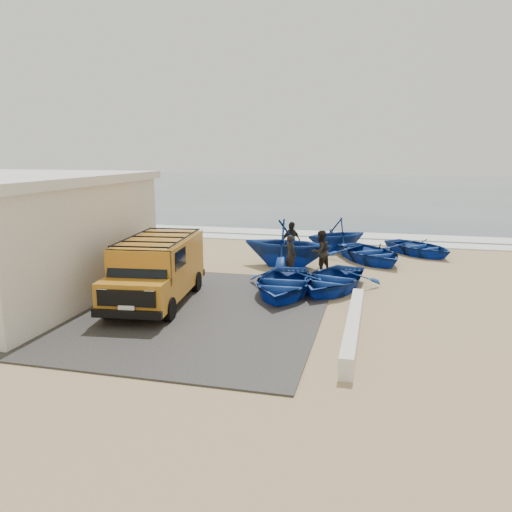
{
  "coord_description": "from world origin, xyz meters",
  "views": [
    {
      "loc": [
        5.56,
        -16.54,
        5.05
      ],
      "look_at": [
        1.1,
        1.38,
        1.2
      ],
      "focal_mm": 35.0,
      "sensor_mm": 36.0,
      "label": 1
    }
  ],
  "objects_px": {
    "boat_far_left": "(337,235)",
    "boat_far_right": "(419,247)",
    "boat_near_left": "(283,283)",
    "boat_mid_left": "(287,243)",
    "van": "(157,268)",
    "fisherman_middle": "(320,252)",
    "parapet": "(353,326)",
    "boat_mid_right": "(370,253)",
    "boat_near_right": "(332,279)",
    "fisherman_front": "(290,254)",
    "fisherman_back": "(291,241)"
  },
  "relations": [
    {
      "from": "parapet",
      "to": "boat_far_right",
      "type": "distance_m",
      "value": 12.45
    },
    {
      "from": "boat_far_right",
      "to": "fisherman_back",
      "type": "relative_size",
      "value": 2.04
    },
    {
      "from": "van",
      "to": "boat_far_left",
      "type": "xyz_separation_m",
      "value": [
        5.11,
        10.62,
        -0.34
      ]
    },
    {
      "from": "van",
      "to": "fisherman_front",
      "type": "relative_size",
      "value": 3.3
    },
    {
      "from": "parapet",
      "to": "fisherman_front",
      "type": "xyz_separation_m",
      "value": [
        -3.0,
        6.77,
        0.56
      ]
    },
    {
      "from": "boat_far_left",
      "to": "boat_far_right",
      "type": "distance_m",
      "value": 4.12
    },
    {
      "from": "boat_far_left",
      "to": "boat_near_right",
      "type": "bearing_deg",
      "value": -33.65
    },
    {
      "from": "boat_mid_right",
      "to": "boat_near_right",
      "type": "bearing_deg",
      "value": -137.31
    },
    {
      "from": "boat_near_left",
      "to": "boat_mid_left",
      "type": "relative_size",
      "value": 1.06
    },
    {
      "from": "boat_near_right",
      "to": "fisherman_middle",
      "type": "xyz_separation_m",
      "value": [
        -0.76,
        2.68,
        0.49
      ]
    },
    {
      "from": "van",
      "to": "fisherman_middle",
      "type": "xyz_separation_m",
      "value": [
        4.86,
        5.65,
        -0.3
      ]
    },
    {
      "from": "boat_mid_left",
      "to": "boat_mid_right",
      "type": "bearing_deg",
      "value": -53.89
    },
    {
      "from": "fisherman_front",
      "to": "fisherman_back",
      "type": "distance_m",
      "value": 2.54
    },
    {
      "from": "van",
      "to": "boat_near_right",
      "type": "bearing_deg",
      "value": 21.26
    },
    {
      "from": "parapet",
      "to": "van",
      "type": "xyz_separation_m",
      "value": [
        -6.65,
        1.57,
        0.95
      ]
    },
    {
      "from": "boat_mid_right",
      "to": "van",
      "type": "bearing_deg",
      "value": -163.72
    },
    {
      "from": "boat_mid_left",
      "to": "boat_mid_right",
      "type": "height_order",
      "value": "boat_mid_left"
    },
    {
      "from": "boat_far_left",
      "to": "boat_far_right",
      "type": "relative_size",
      "value": 0.87
    },
    {
      "from": "boat_near_right",
      "to": "parapet",
      "type": "bearing_deg",
      "value": -62.06
    },
    {
      "from": "parapet",
      "to": "boat_far_right",
      "type": "relative_size",
      "value": 1.57
    },
    {
      "from": "boat_far_left",
      "to": "fisherman_middle",
      "type": "height_order",
      "value": "fisherman_middle"
    },
    {
      "from": "boat_near_right",
      "to": "boat_far_left",
      "type": "xyz_separation_m",
      "value": [
        -0.51,
        7.65,
        0.45
      ]
    },
    {
      "from": "parapet",
      "to": "boat_far_right",
      "type": "xyz_separation_m",
      "value": [
        2.55,
        12.18,
        0.12
      ]
    },
    {
      "from": "boat_near_right",
      "to": "boat_mid_right",
      "type": "xyz_separation_m",
      "value": [
        1.24,
        5.37,
        0.01
      ]
    },
    {
      "from": "boat_near_right",
      "to": "fisherman_front",
      "type": "relative_size",
      "value": 2.47
    },
    {
      "from": "fisherman_middle",
      "to": "fisherman_front",
      "type": "bearing_deg",
      "value": -28.92
    },
    {
      "from": "boat_far_right",
      "to": "fisherman_back",
      "type": "bearing_deg",
      "value": 162.18
    },
    {
      "from": "boat_near_left",
      "to": "boat_far_left",
      "type": "bearing_deg",
      "value": 79.96
    },
    {
      "from": "boat_near_left",
      "to": "boat_mid_left",
      "type": "height_order",
      "value": "boat_mid_left"
    },
    {
      "from": "boat_far_left",
      "to": "boat_far_right",
      "type": "xyz_separation_m",
      "value": [
        4.09,
        0.0,
        -0.48
      ]
    },
    {
      "from": "boat_near_left",
      "to": "fisherman_middle",
      "type": "distance_m",
      "value": 3.8
    },
    {
      "from": "boat_near_left",
      "to": "boat_mid_right",
      "type": "relative_size",
      "value": 1.01
    },
    {
      "from": "boat_mid_left",
      "to": "boat_mid_right",
      "type": "relative_size",
      "value": 0.96
    },
    {
      "from": "parapet",
      "to": "boat_mid_left",
      "type": "xyz_separation_m",
      "value": [
        -3.37,
        8.03,
        0.79
      ]
    },
    {
      "from": "van",
      "to": "boat_near_left",
      "type": "xyz_separation_m",
      "value": [
        3.97,
        1.98,
        -0.78
      ]
    },
    {
      "from": "boat_mid_left",
      "to": "fisherman_middle",
      "type": "height_order",
      "value": "boat_mid_left"
    },
    {
      "from": "boat_far_left",
      "to": "boat_mid_left",
      "type": "bearing_deg",
      "value": -61.2
    },
    {
      "from": "van",
      "to": "boat_mid_left",
      "type": "bearing_deg",
      "value": 56.5
    },
    {
      "from": "fisherman_front",
      "to": "fisherman_back",
      "type": "bearing_deg",
      "value": -38.91
    },
    {
      "from": "fisherman_back",
      "to": "boat_mid_left",
      "type": "bearing_deg",
      "value": -137.22
    },
    {
      "from": "boat_near_right",
      "to": "fisherman_middle",
      "type": "height_order",
      "value": "fisherman_middle"
    },
    {
      "from": "parapet",
      "to": "boat_mid_right",
      "type": "bearing_deg",
      "value": 88.78
    },
    {
      "from": "boat_far_right",
      "to": "fisherman_middle",
      "type": "distance_m",
      "value": 6.62
    },
    {
      "from": "fisherman_front",
      "to": "fisherman_middle",
      "type": "bearing_deg",
      "value": -118.36
    },
    {
      "from": "boat_near_right",
      "to": "boat_far_right",
      "type": "bearing_deg",
      "value": 80.0
    },
    {
      "from": "boat_near_left",
      "to": "fisherman_front",
      "type": "height_order",
      "value": "fisherman_front"
    },
    {
      "from": "boat_mid_left",
      "to": "fisherman_middle",
      "type": "distance_m",
      "value": 1.78
    },
    {
      "from": "boat_near_left",
      "to": "boat_mid_right",
      "type": "height_order",
      "value": "boat_near_left"
    },
    {
      "from": "boat_near_left",
      "to": "boat_far_left",
      "type": "xyz_separation_m",
      "value": [
        1.14,
        8.64,
        0.43
      ]
    },
    {
      "from": "boat_mid_left",
      "to": "boat_near_right",
      "type": "bearing_deg",
      "value": -137.73
    }
  ]
}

